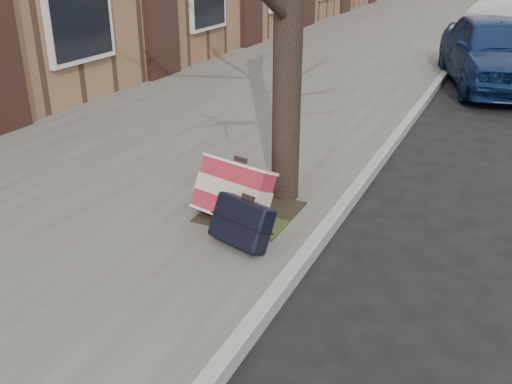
% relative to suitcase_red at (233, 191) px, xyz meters
% --- Properties ---
extents(ground, '(120.00, 120.00, 0.00)m').
position_rel_suitcase_red_xyz_m(ground, '(2.09, -1.01, -0.40)').
color(ground, black).
rests_on(ground, ground).
extents(near_sidewalk, '(5.00, 70.00, 0.12)m').
position_rel_suitcase_red_xyz_m(near_sidewalk, '(-1.61, 13.99, -0.34)').
color(near_sidewalk, '#65625B').
rests_on(near_sidewalk, ground).
extents(dirt_patch, '(0.85, 0.85, 0.02)m').
position_rel_suitcase_red_xyz_m(dirt_patch, '(0.09, 0.19, -0.28)').
color(dirt_patch, black).
rests_on(dirt_patch, near_sidewalk).
extents(suitcase_red, '(0.81, 0.57, 0.57)m').
position_rel_suitcase_red_xyz_m(suitcase_red, '(0.00, 0.00, 0.00)').
color(suitcase_red, maroon).
rests_on(suitcase_red, near_sidewalk).
extents(suitcase_navy, '(0.64, 0.49, 0.44)m').
position_rel_suitcase_red_xyz_m(suitcase_navy, '(0.30, -0.43, -0.06)').
color(suitcase_navy, black).
rests_on(suitcase_navy, near_sidewalk).
extents(car_near_front, '(2.63, 4.20, 1.33)m').
position_rel_suitcase_red_xyz_m(car_near_front, '(1.72, 7.24, 0.26)').
color(car_near_front, '#0E1F4A').
rests_on(car_near_front, ground).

